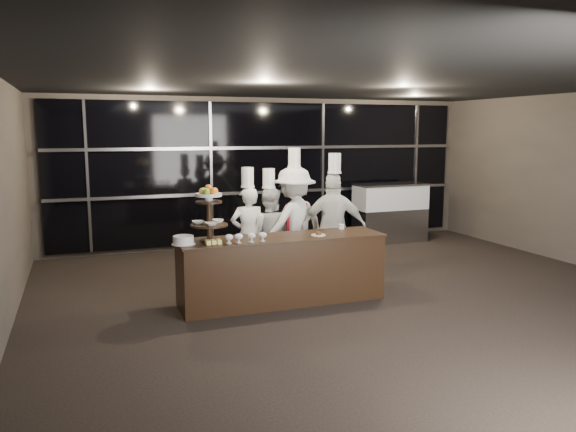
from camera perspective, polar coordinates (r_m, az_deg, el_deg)
name	(u,v)px	position (r m, az deg, el deg)	size (l,w,h in m)	color
room	(396,200)	(7.04, 10.89, 1.61)	(10.00, 10.00, 10.00)	black
window_wall	(268,172)	(11.53, -2.00, 4.49)	(8.60, 0.10, 2.80)	black
buffet_counter	(282,269)	(7.72, -0.61, -5.42)	(2.84, 0.74, 0.92)	black
display_stand	(209,210)	(7.28, -8.04, 0.63)	(0.48, 0.48, 0.74)	black
compotes	(245,236)	(7.23, -4.34, -2.08)	(0.56, 0.11, 0.12)	silver
layer_cake	(183,240)	(7.23, -10.58, -2.43)	(0.30, 0.30, 0.11)	white
pastry_squares	(213,242)	(7.19, -7.59, -2.63)	(0.20, 0.12, 0.05)	#FFED7C
small_plate	(318,234)	(7.71, 3.09, -1.89)	(0.20, 0.20, 0.05)	white
chef_cup	(342,227)	(8.24, 5.47, -1.09)	(0.08, 0.08, 0.07)	white
display_case	(390,209)	(12.08, 10.33, 0.66)	(1.52, 0.66, 1.24)	#A5A5AA
chef_a	(248,233)	(8.69, -4.07, -1.71)	(0.57, 0.40, 1.79)	white
chef_b	(269,233)	(8.85, -1.94, -1.71)	(0.89, 0.83, 1.77)	silver
chef_c	(294,223)	(8.86, 0.63, -0.70)	(1.31, 1.01, 2.08)	white
chef_d	(334,227)	(8.71, 4.68, -1.11)	(1.08, 0.76, 2.01)	silver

